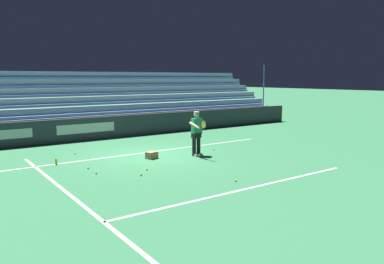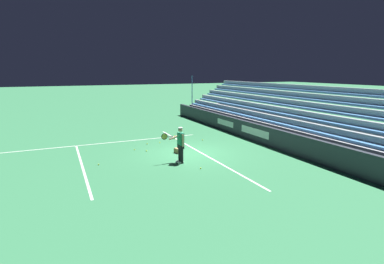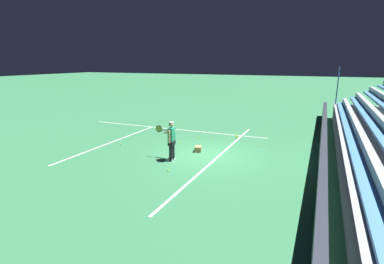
{
  "view_description": "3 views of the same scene",
  "coord_description": "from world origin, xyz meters",
  "px_view_note": "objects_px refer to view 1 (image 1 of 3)",
  "views": [
    {
      "loc": [
        6.92,
        12.65,
        2.99
      ],
      "look_at": [
        -1.45,
        0.86,
        0.89
      ],
      "focal_mm": 35.0,
      "sensor_mm": 36.0,
      "label": 1
    },
    {
      "loc": [
        -14.13,
        6.32,
        4.31
      ],
      "look_at": [
        -0.18,
        0.0,
        1.17
      ],
      "focal_mm": 28.0,
      "sensor_mm": 36.0,
      "label": 2
    },
    {
      "loc": [
        -12.41,
        -4.59,
        4.21
      ],
      "look_at": [
        -1.7,
        0.09,
        1.44
      ],
      "focal_mm": 28.0,
      "sensor_mm": 36.0,
      "label": 3
    }
  ],
  "objects_px": {
    "tennis_player": "(197,133)",
    "tennis_ball_stray_back": "(141,175)",
    "tennis_ball_far_right": "(147,169)",
    "tennis_ball_near_player": "(213,149)",
    "water_bottle": "(56,162)",
    "tennis_ball_on_baseline": "(96,173)",
    "ball_box_cardboard": "(152,155)",
    "tennis_ball_by_box": "(75,153)",
    "tennis_ball_midcourt": "(88,168)",
    "tennis_ball_toward_net": "(235,181)"
  },
  "relations": [
    {
      "from": "water_bottle",
      "to": "tennis_ball_stray_back",
      "type": "bearing_deg",
      "value": 119.44
    },
    {
      "from": "tennis_player",
      "to": "tennis_ball_stray_back",
      "type": "xyz_separation_m",
      "value": [
        3.16,
        1.43,
        -0.86
      ]
    },
    {
      "from": "water_bottle",
      "to": "tennis_player",
      "type": "bearing_deg",
      "value": 161.94
    },
    {
      "from": "tennis_ball_toward_net",
      "to": "water_bottle",
      "type": "height_order",
      "value": "water_bottle"
    },
    {
      "from": "ball_box_cardboard",
      "to": "tennis_ball_on_baseline",
      "type": "relative_size",
      "value": 6.06
    },
    {
      "from": "tennis_ball_far_right",
      "to": "water_bottle",
      "type": "height_order",
      "value": "water_bottle"
    },
    {
      "from": "tennis_ball_midcourt",
      "to": "water_bottle",
      "type": "xyz_separation_m",
      "value": [
        0.69,
        -1.23,
        0.08
      ]
    },
    {
      "from": "tennis_player",
      "to": "tennis_ball_midcourt",
      "type": "relative_size",
      "value": 25.98
    },
    {
      "from": "water_bottle",
      "to": "tennis_ball_on_baseline",
      "type": "bearing_deg",
      "value": 108.28
    },
    {
      "from": "tennis_player",
      "to": "tennis_ball_stray_back",
      "type": "height_order",
      "value": "tennis_player"
    },
    {
      "from": "tennis_player",
      "to": "ball_box_cardboard",
      "type": "distance_m",
      "value": 1.91
    },
    {
      "from": "tennis_ball_by_box",
      "to": "tennis_ball_toward_net",
      "type": "bearing_deg",
      "value": 110.79
    },
    {
      "from": "tennis_ball_near_player",
      "to": "tennis_ball_midcourt",
      "type": "height_order",
      "value": "same"
    },
    {
      "from": "tennis_ball_midcourt",
      "to": "tennis_ball_toward_net",
      "type": "bearing_deg",
      "value": 126.62
    },
    {
      "from": "water_bottle",
      "to": "ball_box_cardboard",
      "type": "bearing_deg",
      "value": 162.23
    },
    {
      "from": "ball_box_cardboard",
      "to": "tennis_ball_stray_back",
      "type": "height_order",
      "value": "ball_box_cardboard"
    },
    {
      "from": "ball_box_cardboard",
      "to": "tennis_ball_midcourt",
      "type": "distance_m",
      "value": 2.52
    },
    {
      "from": "tennis_ball_stray_back",
      "to": "tennis_ball_on_baseline",
      "type": "bearing_deg",
      "value": -44.15
    },
    {
      "from": "tennis_ball_stray_back",
      "to": "tennis_ball_toward_net",
      "type": "relative_size",
      "value": 1.0
    },
    {
      "from": "ball_box_cardboard",
      "to": "tennis_ball_by_box",
      "type": "relative_size",
      "value": 6.06
    },
    {
      "from": "tennis_ball_far_right",
      "to": "tennis_ball_on_baseline",
      "type": "bearing_deg",
      "value": -17.31
    },
    {
      "from": "tennis_ball_stray_back",
      "to": "tennis_ball_by_box",
      "type": "bearing_deg",
      "value": -82.57
    },
    {
      "from": "tennis_ball_near_player",
      "to": "tennis_ball_midcourt",
      "type": "xyz_separation_m",
      "value": [
        5.4,
        0.13,
        0.0
      ]
    },
    {
      "from": "ball_box_cardboard",
      "to": "tennis_ball_by_box",
      "type": "distance_m",
      "value": 3.23
    },
    {
      "from": "tennis_player",
      "to": "ball_box_cardboard",
      "type": "bearing_deg",
      "value": -18.63
    },
    {
      "from": "tennis_player",
      "to": "tennis_ball_midcourt",
      "type": "xyz_separation_m",
      "value": [
        4.17,
        -0.36,
        -0.86
      ]
    },
    {
      "from": "tennis_ball_stray_back",
      "to": "water_bottle",
      "type": "height_order",
      "value": "water_bottle"
    },
    {
      "from": "ball_box_cardboard",
      "to": "tennis_ball_near_player",
      "type": "height_order",
      "value": "ball_box_cardboard"
    },
    {
      "from": "tennis_ball_near_player",
      "to": "tennis_ball_on_baseline",
      "type": "bearing_deg",
      "value": 9.55
    },
    {
      "from": "tennis_ball_stray_back",
      "to": "tennis_player",
      "type": "bearing_deg",
      "value": -155.61
    },
    {
      "from": "tennis_player",
      "to": "tennis_ball_far_right",
      "type": "xyz_separation_m",
      "value": [
        2.67,
        0.9,
        -0.86
      ]
    },
    {
      "from": "tennis_ball_midcourt",
      "to": "water_bottle",
      "type": "bearing_deg",
      "value": -60.48
    },
    {
      "from": "ball_box_cardboard",
      "to": "tennis_ball_by_box",
      "type": "bearing_deg",
      "value": -49.88
    },
    {
      "from": "tennis_ball_midcourt",
      "to": "tennis_ball_toward_net",
      "type": "xyz_separation_m",
      "value": [
        -2.95,
        3.97,
        0.0
      ]
    },
    {
      "from": "tennis_player",
      "to": "water_bottle",
      "type": "distance_m",
      "value": 5.18
    },
    {
      "from": "tennis_ball_toward_net",
      "to": "tennis_ball_far_right",
      "type": "xyz_separation_m",
      "value": [
        1.44,
        -2.7,
        0.0
      ]
    },
    {
      "from": "tennis_ball_far_right",
      "to": "water_bottle",
      "type": "bearing_deg",
      "value": -48.54
    },
    {
      "from": "tennis_player",
      "to": "tennis_ball_midcourt",
      "type": "height_order",
      "value": "tennis_player"
    },
    {
      "from": "tennis_player",
      "to": "tennis_ball_far_right",
      "type": "relative_size",
      "value": 25.98
    },
    {
      "from": "tennis_ball_near_player",
      "to": "tennis_ball_by_box",
      "type": "bearing_deg",
      "value": -27.11
    },
    {
      "from": "tennis_ball_by_box",
      "to": "tennis_ball_stray_back",
      "type": "bearing_deg",
      "value": 97.43
    },
    {
      "from": "tennis_ball_stray_back",
      "to": "tennis_ball_far_right",
      "type": "relative_size",
      "value": 1.0
    },
    {
      "from": "tennis_ball_far_right",
      "to": "tennis_ball_near_player",
      "type": "bearing_deg",
      "value": -160.32
    },
    {
      "from": "tennis_player",
      "to": "tennis_ball_by_box",
      "type": "relative_size",
      "value": 25.98
    },
    {
      "from": "ball_box_cardboard",
      "to": "tennis_ball_on_baseline",
      "type": "bearing_deg",
      "value": 21.18
    },
    {
      "from": "tennis_ball_stray_back",
      "to": "tennis_ball_by_box",
      "type": "relative_size",
      "value": 1.0
    },
    {
      "from": "tennis_ball_on_baseline",
      "to": "tennis_ball_far_right",
      "type": "xyz_separation_m",
      "value": [
        -1.54,
        0.48,
        0.0
      ]
    },
    {
      "from": "ball_box_cardboard",
      "to": "tennis_ball_far_right",
      "type": "bearing_deg",
      "value": 55.5
    },
    {
      "from": "tennis_ball_by_box",
      "to": "tennis_ball_far_right",
      "type": "relative_size",
      "value": 1.0
    },
    {
      "from": "tennis_player",
      "to": "tennis_ball_on_baseline",
      "type": "xyz_separation_m",
      "value": [
        4.2,
        0.42,
        -0.86
      ]
    }
  ]
}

